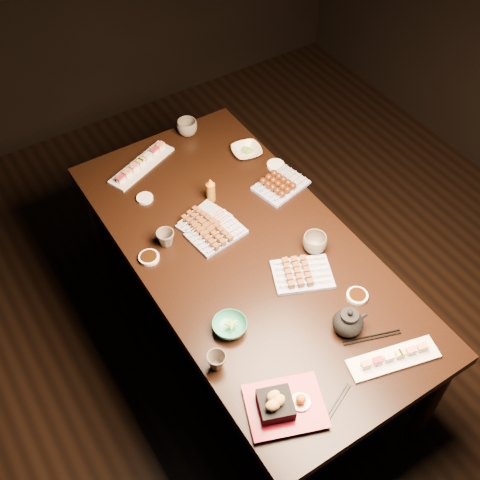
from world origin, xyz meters
The scene contains 23 objects.
ground centered at (0.00, 0.00, 0.00)m, with size 5.00×5.00×0.00m, color black.
dining_table centered at (-0.08, 0.37, 0.38)m, with size 0.90×1.80×0.75m, color black.
sushi_platter_near centered at (0.09, -0.37, 0.77)m, with size 0.35×0.10×0.04m, color white, non-canonical shape.
sushi_platter_far centered at (-0.22, 1.09, 0.77)m, with size 0.37×0.10×0.05m, color white, non-canonical shape.
yakitori_plate_center centered at (-0.14, 0.52, 0.78)m, with size 0.23×0.17×0.06m, color #828EB6, non-canonical shape.
yakitori_plate_right centered at (0.04, 0.13, 0.78)m, with size 0.24×0.18×0.06m, color #828EB6, non-canonical shape.
yakitori_plate_left centered at (-0.15, 0.61, 0.78)m, with size 0.21×0.16×0.05m, color #828EB6, non-canonical shape.
tsukune_plate centered at (0.27, 0.61, 0.78)m, with size 0.24×0.17×0.06m, color #828EB6, non-canonical shape.
edamame_bowl_green centered at (-0.35, 0.07, 0.77)m, with size 0.13×0.13×0.04m, color #2A8164.
edamame_bowl_cream centered at (0.26, 0.89, 0.77)m, with size 0.14×0.14×0.04m, color beige.
tempura_tray centered at (-0.36, -0.31, 0.80)m, with size 0.27×0.22×0.10m, color black, non-canonical shape.
teacup_near_left centered at (-0.47, -0.04, 0.78)m, with size 0.07×0.07×0.07m, color brown.
teacup_mid_right centered at (0.17, 0.22, 0.79)m, with size 0.10×0.10×0.08m, color brown.
teacup_far_left centered at (-0.35, 0.59, 0.79)m, with size 0.08×0.08×0.07m, color brown.
teacup_far_right centered at (0.09, 1.19, 0.79)m, with size 0.10×0.10×0.08m, color brown.
teapot centered at (0.03, -0.17, 0.81)m, with size 0.14×0.14×0.12m, color black, non-canonical shape.
condiment_bottle centered at (-0.05, 0.72, 0.81)m, with size 0.04×0.04×0.13m, color brown.
sauce_dish_west centered at (-0.45, 0.55, 0.76)m, with size 0.09×0.09×0.02m, color white.
sauce_dish_east centered at (0.33, 0.74, 0.76)m, with size 0.09×0.09×0.01m, color white.
sauce_dish_se centered at (0.16, -0.07, 0.76)m, with size 0.09×0.09×0.02m, color white.
sauce_dish_nw centered at (-0.31, 0.88, 0.76)m, with size 0.08×0.08×0.01m, color white.
chopsticks_near centered at (-0.21, -0.40, 0.75)m, with size 0.21×0.02×0.01m, color black, non-canonical shape.
chopsticks_se centered at (0.09, -0.25, 0.75)m, with size 0.23×0.02×0.01m, color black, non-canonical shape.
Camera 1 is at (-0.99, -1.01, 2.72)m, focal length 45.00 mm.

